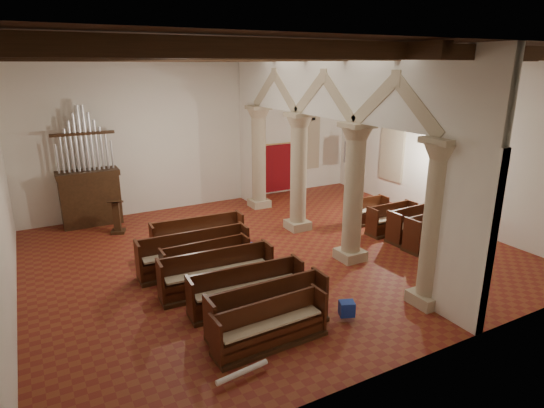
{
  "coord_description": "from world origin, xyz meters",
  "views": [
    {
      "loc": [
        -6.23,
        -11.38,
        5.6
      ],
      "look_at": [
        0.22,
        0.5,
        1.42
      ],
      "focal_mm": 30.0,
      "sensor_mm": 36.0,
      "label": 1
    }
  ],
  "objects_px": {
    "nave_pew_0": "(271,331)",
    "lectern": "(117,219)",
    "processional_banner": "(349,177)",
    "aisle_pew_0": "(432,236)",
    "pipe_organ": "(89,188)"
  },
  "relations": [
    {
      "from": "lectern",
      "to": "aisle_pew_0",
      "type": "xyz_separation_m",
      "value": [
        8.52,
        -6.12,
        -0.14
      ]
    },
    {
      "from": "nave_pew_0",
      "to": "aisle_pew_0",
      "type": "relative_size",
      "value": 1.24
    },
    {
      "from": "processional_banner",
      "to": "nave_pew_0",
      "type": "distance_m",
      "value": 11.91
    },
    {
      "from": "pipe_organ",
      "to": "lectern",
      "type": "bearing_deg",
      "value": -65.71
    },
    {
      "from": "aisle_pew_0",
      "to": "processional_banner",
      "type": "bearing_deg",
      "value": 72.98
    },
    {
      "from": "nave_pew_0",
      "to": "lectern",
      "type": "bearing_deg",
      "value": 98.43
    },
    {
      "from": "pipe_organ",
      "to": "aisle_pew_0",
      "type": "relative_size",
      "value": 2.16
    },
    {
      "from": "pipe_organ",
      "to": "processional_banner",
      "type": "distance_m",
      "value": 10.69
    },
    {
      "from": "processional_banner",
      "to": "aisle_pew_0",
      "type": "bearing_deg",
      "value": -99.35
    },
    {
      "from": "lectern",
      "to": "nave_pew_0",
      "type": "height_order",
      "value": "lectern"
    },
    {
      "from": "pipe_organ",
      "to": "lectern",
      "type": "xyz_separation_m",
      "value": [
        0.62,
        -1.38,
        -0.85
      ]
    },
    {
      "from": "pipe_organ",
      "to": "aisle_pew_0",
      "type": "distance_m",
      "value": 11.86
    },
    {
      "from": "lectern",
      "to": "nave_pew_0",
      "type": "xyz_separation_m",
      "value": [
        1.52,
        -8.3,
        -0.2
      ]
    },
    {
      "from": "processional_banner",
      "to": "nave_pew_0",
      "type": "height_order",
      "value": "processional_banner"
    },
    {
      "from": "pipe_organ",
      "to": "nave_pew_0",
      "type": "distance_m",
      "value": 9.97
    }
  ]
}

